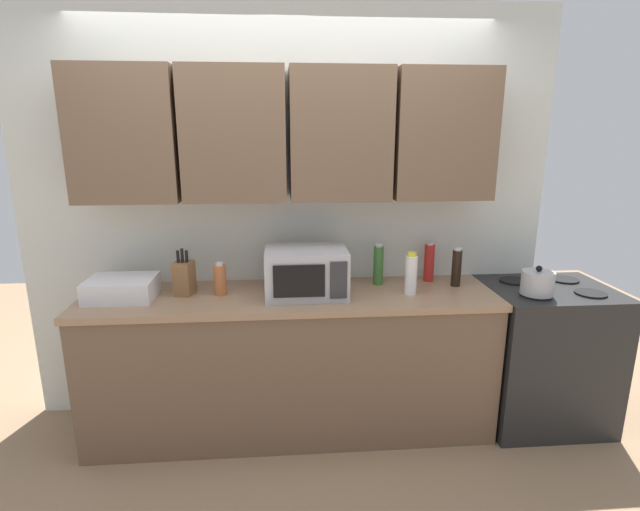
{
  "coord_description": "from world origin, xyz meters",
  "views": [
    {
      "loc": [
        -0.05,
        -3.07,
        1.85
      ],
      "look_at": [
        0.18,
        -0.25,
        1.12
      ],
      "focal_mm": 27.22,
      "sensor_mm": 36.0,
      "label": 1
    }
  ],
  "objects_px": {
    "microwave": "(306,272)",
    "bottle_spice_jar": "(220,279)",
    "kettle": "(537,283)",
    "bottle_soy_dark": "(456,267)",
    "knife_block": "(184,278)",
    "bottle_green_oil": "(378,265)",
    "dish_rack": "(122,288)",
    "stove_range": "(542,354)",
    "bottle_red_sauce": "(429,263)",
    "bottle_white_jar": "(411,274)"
  },
  "relations": [
    {
      "from": "microwave",
      "to": "bottle_white_jar",
      "type": "relative_size",
      "value": 1.87
    },
    {
      "from": "kettle",
      "to": "bottle_red_sauce",
      "type": "height_order",
      "value": "bottle_red_sauce"
    },
    {
      "from": "dish_rack",
      "to": "bottle_soy_dark",
      "type": "distance_m",
      "value": 2.03
    },
    {
      "from": "stove_range",
      "to": "bottle_red_sauce",
      "type": "distance_m",
      "value": 0.94
    },
    {
      "from": "dish_rack",
      "to": "stove_range",
      "type": "bearing_deg",
      "value": -0.44
    },
    {
      "from": "dish_rack",
      "to": "bottle_green_oil",
      "type": "xyz_separation_m",
      "value": [
        1.54,
        0.15,
        0.07
      ]
    },
    {
      "from": "bottle_red_sauce",
      "to": "kettle",
      "type": "bearing_deg",
      "value": -32.42
    },
    {
      "from": "kettle",
      "to": "knife_block",
      "type": "distance_m",
      "value": 2.09
    },
    {
      "from": "knife_block",
      "to": "microwave",
      "type": "bearing_deg",
      "value": -4.72
    },
    {
      "from": "bottle_green_oil",
      "to": "bottle_soy_dark",
      "type": "bearing_deg",
      "value": -9.04
    },
    {
      "from": "microwave",
      "to": "bottle_green_oil",
      "type": "relative_size",
      "value": 1.8
    },
    {
      "from": "kettle",
      "to": "bottle_white_jar",
      "type": "distance_m",
      "value": 0.74
    },
    {
      "from": "bottle_white_jar",
      "to": "knife_block",
      "type": "bearing_deg",
      "value": 175.62
    },
    {
      "from": "kettle",
      "to": "bottle_soy_dark",
      "type": "xyz_separation_m",
      "value": [
        -0.41,
        0.23,
        0.04
      ]
    },
    {
      "from": "stove_range",
      "to": "kettle",
      "type": "relative_size",
      "value": 4.86
    },
    {
      "from": "knife_block",
      "to": "bottle_green_oil",
      "type": "height_order",
      "value": "knife_block"
    },
    {
      "from": "dish_rack",
      "to": "knife_block",
      "type": "height_order",
      "value": "knife_block"
    },
    {
      "from": "bottle_red_sauce",
      "to": "dish_rack",
      "type": "bearing_deg",
      "value": -174.28
    },
    {
      "from": "knife_block",
      "to": "bottle_green_oil",
      "type": "distance_m",
      "value": 1.2
    },
    {
      "from": "bottle_green_oil",
      "to": "kettle",
      "type": "bearing_deg",
      "value": -19.01
    },
    {
      "from": "microwave",
      "to": "dish_rack",
      "type": "height_order",
      "value": "microwave"
    },
    {
      "from": "bottle_spice_jar",
      "to": "bottle_soy_dark",
      "type": "bearing_deg",
      "value": 1.97
    },
    {
      "from": "bottle_spice_jar",
      "to": "bottle_soy_dark",
      "type": "xyz_separation_m",
      "value": [
        1.46,
        0.05,
        0.03
      ]
    },
    {
      "from": "microwave",
      "to": "bottle_spice_jar",
      "type": "bearing_deg",
      "value": 175.48
    },
    {
      "from": "stove_range",
      "to": "kettle",
      "type": "height_order",
      "value": "kettle"
    },
    {
      "from": "bottle_spice_jar",
      "to": "bottle_white_jar",
      "type": "bearing_deg",
      "value": -4.23
    },
    {
      "from": "dish_rack",
      "to": "bottle_soy_dark",
      "type": "relative_size",
      "value": 1.54
    },
    {
      "from": "stove_range",
      "to": "bottle_white_jar",
      "type": "relative_size",
      "value": 3.55
    },
    {
      "from": "stove_range",
      "to": "bottle_white_jar",
      "type": "distance_m",
      "value": 1.07
    },
    {
      "from": "stove_range",
      "to": "bottle_soy_dark",
      "type": "distance_m",
      "value": 0.82
    },
    {
      "from": "kettle",
      "to": "bottle_red_sauce",
      "type": "relative_size",
      "value": 0.74
    },
    {
      "from": "stove_range",
      "to": "bottle_red_sauce",
      "type": "relative_size",
      "value": 3.58
    },
    {
      "from": "microwave",
      "to": "knife_block",
      "type": "relative_size",
      "value": 1.69
    },
    {
      "from": "dish_rack",
      "to": "knife_block",
      "type": "bearing_deg",
      "value": 6.41
    },
    {
      "from": "kettle",
      "to": "bottle_spice_jar",
      "type": "relative_size",
      "value": 0.95
    },
    {
      "from": "stove_range",
      "to": "knife_block",
      "type": "height_order",
      "value": "knife_block"
    },
    {
      "from": "kettle",
      "to": "knife_block",
      "type": "relative_size",
      "value": 0.66
    },
    {
      "from": "microwave",
      "to": "bottle_soy_dark",
      "type": "relative_size",
      "value": 1.95
    },
    {
      "from": "kettle",
      "to": "dish_rack",
      "type": "height_order",
      "value": "kettle"
    },
    {
      "from": "stove_range",
      "to": "knife_block",
      "type": "bearing_deg",
      "value": 178.48
    },
    {
      "from": "dish_rack",
      "to": "bottle_soy_dark",
      "type": "xyz_separation_m",
      "value": [
        2.02,
        0.07,
        0.06
      ]
    },
    {
      "from": "kettle",
      "to": "knife_block",
      "type": "height_order",
      "value": "knife_block"
    },
    {
      "from": "knife_block",
      "to": "bottle_red_sauce",
      "type": "height_order",
      "value": "knife_block"
    },
    {
      "from": "bottle_green_oil",
      "to": "knife_block",
      "type": "bearing_deg",
      "value": -174.85
    },
    {
      "from": "bottle_green_oil",
      "to": "bottle_red_sauce",
      "type": "bearing_deg",
      "value": 6.96
    },
    {
      "from": "microwave",
      "to": "bottle_spice_jar",
      "type": "relative_size",
      "value": 2.43
    },
    {
      "from": "microwave",
      "to": "bottle_red_sauce",
      "type": "relative_size",
      "value": 1.89
    },
    {
      "from": "bottle_green_oil",
      "to": "bottle_spice_jar",
      "type": "height_order",
      "value": "bottle_green_oil"
    },
    {
      "from": "dish_rack",
      "to": "bottle_red_sauce",
      "type": "height_order",
      "value": "bottle_red_sauce"
    },
    {
      "from": "kettle",
      "to": "bottle_soy_dark",
      "type": "height_order",
      "value": "bottle_soy_dark"
    }
  ]
}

